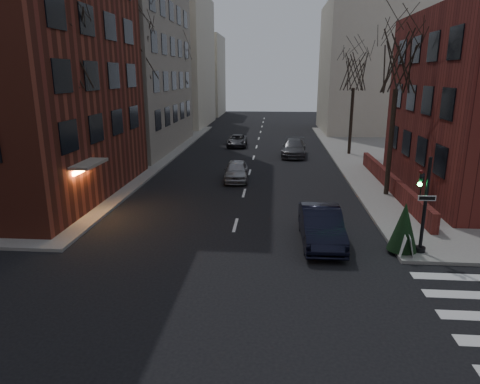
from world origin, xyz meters
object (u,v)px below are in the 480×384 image
at_px(traffic_signal, 423,211).
at_px(car_lane_gray, 294,148).
at_px(tree_left_b, 139,53).
at_px(evergreen_shrub, 404,227).
at_px(tree_left_a, 66,50).
at_px(tree_right_b, 354,71).
at_px(streetlamp_far, 189,101).
at_px(car_lane_far, 237,141).
at_px(streetlamp_near, 134,118).
at_px(parked_sedan, 321,226).
at_px(tree_left_c, 179,67).
at_px(tree_right_a, 398,61).
at_px(sandwich_board, 407,246).
at_px(car_lane_silver, 236,171).

distance_m(traffic_signal, car_lane_gray, 22.58).
bearing_deg(tree_left_b, evergreen_shrub, -46.33).
xyz_separation_m(tree_left_a, tree_right_b, (17.60, 18.00, -0.88)).
xyz_separation_m(tree_left_b, streetlamp_far, (0.60, 16.00, -4.68)).
distance_m(streetlamp_far, car_lane_far, 9.23).
height_order(tree_right_b, streetlamp_near, tree_right_b).
relative_size(traffic_signal, parked_sedan, 0.82).
height_order(tree_left_b, car_lane_far, tree_left_b).
bearing_deg(tree_left_c, traffic_signal, -61.64).
distance_m(tree_right_b, car_lane_gray, 8.60).
bearing_deg(tree_right_a, traffic_signal, -95.47).
bearing_deg(tree_left_c, sandwich_board, -62.93).
bearing_deg(tree_left_c, tree_left_a, -90.00).
bearing_deg(sandwich_board, tree_left_a, 168.92).
xyz_separation_m(tree_left_c, streetlamp_far, (0.60, 2.00, -3.79)).
bearing_deg(evergreen_shrub, car_lane_far, 109.08).
height_order(tree_left_c, streetlamp_near, tree_left_c).
height_order(tree_right_a, car_lane_silver, tree_right_a).
xyz_separation_m(traffic_signal, car_lane_far, (-9.98, 27.17, -1.31)).
bearing_deg(tree_right_a, tree_left_b, 155.56).
relative_size(streetlamp_near, evergreen_shrub, 3.05).
bearing_deg(evergreen_shrub, sandwich_board, -90.00).
bearing_deg(car_lane_far, tree_right_a, -60.57).
distance_m(tree_left_a, car_lane_gray, 22.54).
relative_size(streetlamp_near, parked_sedan, 1.29).
bearing_deg(car_lane_gray, streetlamp_far, 141.87).
xyz_separation_m(tree_right_a, parked_sedan, (-4.80, -8.00, -7.23)).
relative_size(parked_sedan, car_lane_far, 1.14).
relative_size(car_lane_far, evergreen_shrub, 2.08).
relative_size(streetlamp_far, car_lane_silver, 1.53).
relative_size(tree_right_a, evergreen_shrub, 4.72).
relative_size(traffic_signal, car_lane_gray, 0.77).
distance_m(tree_left_b, car_lane_gray, 15.74).
height_order(tree_right_b, car_lane_gray, tree_right_b).
distance_m(tree_left_b, tree_right_b, 18.64).
bearing_deg(tree_left_c, car_lane_far, -29.61).
xyz_separation_m(parked_sedan, car_lane_silver, (-4.80, 11.34, -0.11)).
relative_size(tree_left_c, tree_right_b, 1.06).
distance_m(tree_left_c, parked_sedan, 33.41).
xyz_separation_m(streetlamp_far, car_lane_gray, (11.84, -10.87, -3.48)).
bearing_deg(tree_left_a, traffic_signal, -16.65).
xyz_separation_m(streetlamp_near, streetlamp_far, (0.00, 20.00, 0.00)).
xyz_separation_m(tree_left_b, tree_right_a, (17.60, -8.00, -0.88)).
bearing_deg(streetlamp_far, tree_left_a, -91.23).
distance_m(tree_left_b, tree_right_a, 19.35).
bearing_deg(tree_right_a, parked_sedan, -120.96).
xyz_separation_m(tree_right_b, sandwich_board, (-1.50, -23.50, -7.02)).
xyz_separation_m(traffic_signal, tree_left_a, (-16.74, 5.01, 6.56)).
bearing_deg(sandwich_board, streetlamp_near, 146.73).
distance_m(tree_right_b, streetlamp_far, 20.01).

